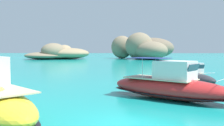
# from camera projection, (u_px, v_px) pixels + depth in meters

# --- Properties ---
(islet_large) EXTENTS (24.36, 25.94, 8.61)m
(islet_large) POSITION_uv_depth(u_px,v_px,m) (145.00, 48.00, 84.62)
(islet_large) COLOR #84755B
(islet_large) RESTS_ON ground
(islet_small) EXTENTS (24.65, 20.33, 5.22)m
(islet_small) POSITION_uv_depth(u_px,v_px,m) (59.00, 54.00, 82.74)
(islet_small) COLOR #84755B
(islet_small) RESTS_ON ground
(motorboat_red) EXTENTS (8.29, 7.03, 2.64)m
(motorboat_red) POSITION_uv_depth(u_px,v_px,m) (169.00, 86.00, 16.17)
(motorboat_red) COLOR red
(motorboat_red) RESTS_ON ground
(motorboat_charcoal) EXTENTS (4.59, 6.91, 1.98)m
(motorboat_charcoal) POSITION_uv_depth(u_px,v_px,m) (189.00, 77.00, 23.48)
(motorboat_charcoal) COLOR #2D2D33
(motorboat_charcoal) RESTS_ON ground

